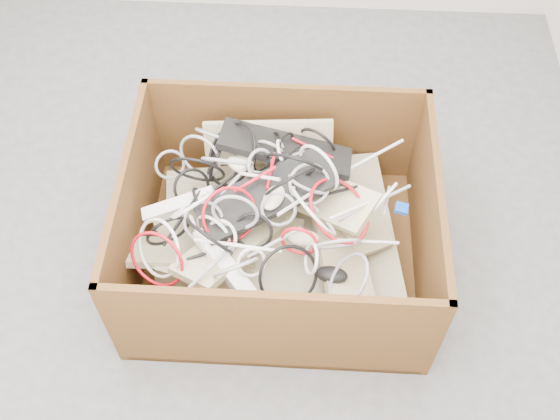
{
  "coord_description": "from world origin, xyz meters",
  "views": [
    {
      "loc": [
        0.25,
        -1.49,
        2.24
      ],
      "look_at": [
        0.17,
        -0.08,
        0.3
      ],
      "focal_mm": 42.63,
      "sensor_mm": 36.0,
      "label": 1
    }
  ],
  "objects_px": {
    "power_strip_left": "(179,205)",
    "power_strip_right": "(224,263)",
    "cardboard_box": "(276,239)",
    "vga_plug": "(401,208)"
  },
  "relations": [
    {
      "from": "vga_plug",
      "to": "cardboard_box",
      "type": "bearing_deg",
      "value": -168.42
    },
    {
      "from": "cardboard_box",
      "to": "vga_plug",
      "type": "height_order",
      "value": "cardboard_box"
    },
    {
      "from": "power_strip_left",
      "to": "power_strip_right",
      "type": "distance_m",
      "value": 0.29
    },
    {
      "from": "vga_plug",
      "to": "power_strip_left",
      "type": "bearing_deg",
      "value": -167.31
    },
    {
      "from": "power_strip_left",
      "to": "power_strip_right",
      "type": "xyz_separation_m",
      "value": [
        0.18,
        -0.23,
        -0.01
      ]
    },
    {
      "from": "power_strip_right",
      "to": "vga_plug",
      "type": "distance_m",
      "value": 0.65
    },
    {
      "from": "vga_plug",
      "to": "power_strip_right",
      "type": "bearing_deg",
      "value": -146.39
    },
    {
      "from": "cardboard_box",
      "to": "power_strip_right",
      "type": "height_order",
      "value": "cardboard_box"
    },
    {
      "from": "cardboard_box",
      "to": "vga_plug",
      "type": "relative_size",
      "value": 24.27
    },
    {
      "from": "power_strip_right",
      "to": "vga_plug",
      "type": "xyz_separation_m",
      "value": [
        0.6,
        0.25,
        0.01
      ]
    }
  ]
}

